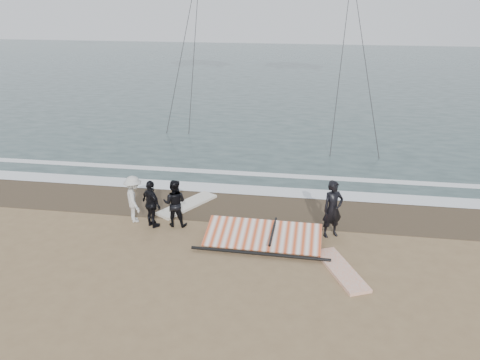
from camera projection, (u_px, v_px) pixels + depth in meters
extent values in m
plane|color=#8C704C|center=(239.00, 279.00, 12.35)|extent=(120.00, 120.00, 0.00)
cube|color=#233838|center=(295.00, 75.00, 42.58)|extent=(120.00, 54.00, 0.02)
cube|color=#4C3D2B|center=(259.00, 207.00, 16.47)|extent=(120.00, 2.80, 0.01)
cube|color=white|center=(263.00, 191.00, 17.74)|extent=(120.00, 0.90, 0.01)
cube|color=white|center=(268.00, 175.00, 19.30)|extent=(120.00, 0.45, 0.01)
imported|color=black|center=(333.00, 209.00, 14.21)|extent=(0.79, 0.70, 1.82)
cube|color=silver|center=(341.00, 270.00, 12.67)|extent=(1.47, 2.28, 0.09)
cube|color=silver|center=(187.00, 205.00, 16.52)|extent=(1.78, 2.42, 0.10)
imported|color=black|center=(175.00, 203.00, 14.91)|extent=(0.78, 0.62, 1.57)
imported|color=black|center=(152.00, 204.00, 14.83)|extent=(0.97, 0.88, 1.58)
imported|color=beige|center=(134.00, 199.00, 15.20)|extent=(1.03, 1.17, 1.57)
cube|color=black|center=(258.00, 232.00, 14.64)|extent=(2.39, 0.62, 0.09)
cube|color=#D84E24|center=(263.00, 235.00, 13.97)|extent=(3.50, 1.41, 0.37)
cylinder|color=black|center=(260.00, 254.00, 13.33)|extent=(4.02, 0.18, 0.09)
cylinder|color=black|center=(273.00, 231.00, 13.87)|extent=(0.11, 1.74, 0.07)
cylinder|color=#262626|center=(343.00, 48.00, 25.34)|extent=(0.04, 0.04, 14.73)
cylinder|color=#262626|center=(363.00, 49.00, 25.20)|extent=(0.04, 0.04, 14.71)
cylinder|color=#262626|center=(185.00, 36.00, 26.95)|extent=(0.04, 0.04, 12.34)
cylinder|color=#262626|center=(195.00, 36.00, 26.86)|extent=(0.04, 0.04, 12.38)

